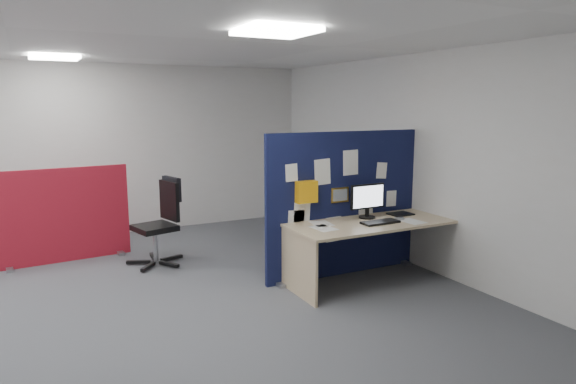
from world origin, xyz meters
name	(u,v)px	position (x,y,z in m)	size (l,w,h in m)	color
floor	(33,334)	(0.00, 0.00, 0.00)	(9.00, 9.00, 0.00)	#53565B
ceiling	(5,27)	(0.00, 0.00, 2.70)	(9.00, 7.00, 0.02)	white
wall_back	(20,154)	(0.00, 3.50, 1.35)	(9.00, 0.02, 2.70)	silver
wall_front	(16,375)	(0.00, -3.50, 1.35)	(9.00, 0.02, 2.70)	silver
wall_right	(419,162)	(4.50, 0.00, 1.35)	(0.02, 7.00, 2.70)	silver
ceiling_lights	(46,42)	(0.33, 0.67, 2.67)	(4.10, 4.10, 0.04)	white
navy_divider	(344,204)	(3.46, 0.14, 0.88)	(2.13, 0.30, 1.75)	#0E0F34
main_desk	(368,234)	(3.58, -0.22, 0.57)	(1.99, 0.88, 0.73)	#CDB183
monitor_main	(367,199)	(3.64, -0.10, 0.96)	(0.47, 0.20, 0.41)	black
keyboard	(380,222)	(3.62, -0.38, 0.74)	(0.45, 0.18, 0.03)	black
mouse	(399,219)	(3.91, -0.36, 0.74)	(0.10, 0.06, 0.03)	gray
paper_tray	(400,214)	(4.12, -0.12, 0.74)	(0.28, 0.22, 0.01)	black
red_divider	(64,216)	(0.46, 2.25, 0.62)	(1.67, 0.30, 1.25)	maroon
office_chair	(162,216)	(1.60, 1.58, 0.63)	(0.74, 0.72, 1.11)	black
desk_papers	(353,224)	(3.31, -0.29, 0.73)	(1.32, 0.70, 0.00)	white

